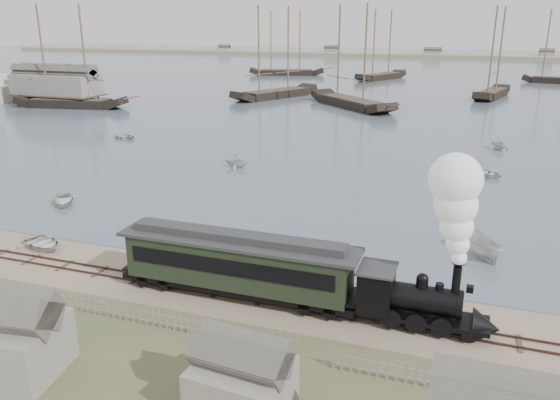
% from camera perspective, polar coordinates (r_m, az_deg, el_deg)
% --- Properties ---
extents(ground, '(600.00, 600.00, 0.00)m').
position_cam_1_polar(ground, '(36.10, 0.64, -9.18)').
color(ground, gray).
rests_on(ground, ground).
extents(harbor_water, '(600.00, 336.00, 0.06)m').
position_cam_1_polar(harbor_water, '(201.34, 16.72, 12.71)').
color(harbor_water, '#455463').
rests_on(harbor_water, ground).
extents(rail_track, '(120.00, 1.80, 0.16)m').
position_cam_1_polar(rail_track, '(34.42, -0.44, -10.57)').
color(rail_track, '#3D2721').
rests_on(rail_track, ground).
extents(picket_fence_west, '(19.00, 0.10, 1.20)m').
position_cam_1_polar(picket_fence_west, '(33.19, -14.37, -12.45)').
color(picket_fence_west, slate).
rests_on(picket_fence_west, ground).
extents(shed_left, '(5.00, 4.00, 4.10)m').
position_cam_1_polar(shed_left, '(31.40, -26.18, -15.82)').
color(shed_left, slate).
rests_on(shed_left, ground).
extents(far_spit, '(500.00, 20.00, 1.80)m').
position_cam_1_polar(far_spit, '(281.08, 17.70, 13.96)').
color(far_spit, tan).
rests_on(far_spit, ground).
extents(locomotive, '(7.86, 2.93, 9.79)m').
position_cam_1_polar(locomotive, '(30.87, 16.75, -5.68)').
color(locomotive, black).
rests_on(locomotive, ground).
extents(passenger_coach, '(15.36, 2.96, 3.73)m').
position_cam_1_polar(passenger_coach, '(34.24, -4.49, -6.48)').
color(passenger_coach, black).
rests_on(passenger_coach, ground).
extents(beached_dinghy, '(4.05, 4.74, 0.83)m').
position_cam_1_polar(beached_dinghy, '(45.71, -23.58, -4.15)').
color(beached_dinghy, beige).
rests_on(beached_dinghy, ground).
extents(rowboat_0, '(4.78, 4.63, 0.81)m').
position_cam_1_polar(rowboat_0, '(55.65, -21.74, -0.01)').
color(rowboat_0, beige).
rests_on(rowboat_0, harbor_water).
extents(rowboat_1, '(2.69, 3.09, 1.58)m').
position_cam_1_polar(rowboat_1, '(64.92, -4.55, 4.08)').
color(rowboat_1, beige).
rests_on(rowboat_1, harbor_water).
extents(rowboat_2, '(4.21, 3.47, 1.56)m').
position_cam_1_polar(rowboat_2, '(42.89, 20.38, -4.58)').
color(rowboat_2, beige).
rests_on(rowboat_2, harbor_water).
extents(rowboat_3, '(4.26, 4.70, 0.80)m').
position_cam_1_polar(rowboat_3, '(65.19, 20.70, 2.65)').
color(rowboat_3, beige).
rests_on(rowboat_3, harbor_water).
extents(rowboat_6, '(2.82, 3.74, 0.73)m').
position_cam_1_polar(rowboat_6, '(84.57, -16.09, 6.44)').
color(rowboat_6, beige).
rests_on(rowboat_6, harbor_water).
extents(rowboat_7, '(4.27, 4.14, 1.72)m').
position_cam_1_polar(rowboat_7, '(79.76, 21.86, 5.53)').
color(rowboat_7, beige).
rests_on(rowboat_7, harbor_water).
extents(schooner_0, '(23.41, 9.09, 20.00)m').
position_cam_1_polar(schooner_0, '(118.34, -21.51, 13.80)').
color(schooner_0, black).
rests_on(schooner_0, harbor_water).
extents(schooner_1, '(15.21, 23.56, 20.00)m').
position_cam_1_polar(schooner_1, '(125.35, -0.49, 15.18)').
color(schooner_1, black).
rests_on(schooner_1, harbor_water).
extents(schooner_2, '(21.67, 21.70, 20.00)m').
position_cam_1_polar(schooner_2, '(112.11, 7.61, 14.68)').
color(schooner_2, black).
rests_on(schooner_2, harbor_water).
extents(schooner_3, '(9.20, 19.77, 20.00)m').
position_cam_1_polar(schooner_3, '(134.24, 21.71, 14.15)').
color(schooner_3, black).
rests_on(schooner_3, harbor_water).
extents(schooner_6, '(24.41, 12.06, 20.00)m').
position_cam_1_polar(schooner_6, '(180.11, 0.71, 16.09)').
color(schooner_6, black).
rests_on(schooner_6, harbor_water).
extents(schooner_7, '(13.38, 21.10, 20.00)m').
position_cam_1_polar(schooner_7, '(168.92, 10.70, 15.65)').
color(schooner_7, black).
rests_on(schooner_7, harbor_water).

